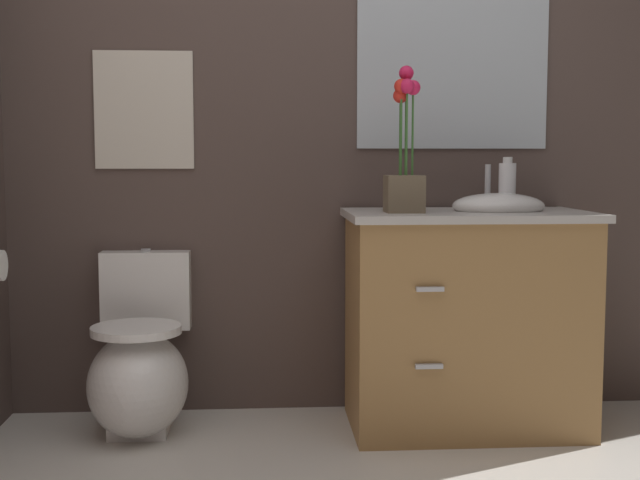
% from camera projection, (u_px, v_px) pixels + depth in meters
% --- Properties ---
extents(wall_back, '(4.04, 0.05, 2.50)m').
position_uv_depth(wall_back, '(371.00, 113.00, 3.52)').
color(wall_back, '#4C3D38').
rests_on(wall_back, ground_plane).
extents(toilet, '(0.38, 0.59, 0.69)m').
position_uv_depth(toilet, '(140.00, 370.00, 3.26)').
color(toilet, white).
rests_on(toilet, ground_plane).
extents(vanity_cabinet, '(0.94, 0.56, 1.04)m').
position_uv_depth(vanity_cabinet, '(467.00, 317.00, 3.30)').
color(vanity_cabinet, '#9E7242').
rests_on(vanity_cabinet, ground_plane).
extents(flower_vase, '(0.14, 0.14, 0.55)m').
position_uv_depth(flower_vase, '(404.00, 167.00, 3.17)').
color(flower_vase, brown).
rests_on(flower_vase, vanity_cabinet).
extents(soap_bottle, '(0.07, 0.07, 0.21)m').
position_uv_depth(soap_bottle, '(507.00, 185.00, 3.37)').
color(soap_bottle, white).
rests_on(soap_bottle, vanity_cabinet).
extents(wall_poster, '(0.40, 0.01, 0.48)m').
position_uv_depth(wall_poster, '(144.00, 110.00, 3.43)').
color(wall_poster, beige).
extents(wall_mirror, '(0.80, 0.01, 0.70)m').
position_uv_depth(wall_mirror, '(453.00, 64.00, 3.50)').
color(wall_mirror, '#B2BCC6').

